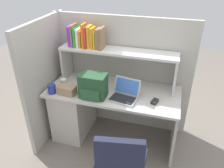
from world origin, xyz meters
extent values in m
plane|color=slate|center=(0.00, 0.00, 0.00)|extent=(8.00, 8.00, 0.00)
cube|color=beige|center=(0.00, 0.00, 0.71)|extent=(1.60, 0.70, 0.03)
cube|color=beige|center=(-0.55, 0.00, 0.35)|extent=(0.40, 0.64, 0.70)
cube|color=beige|center=(0.78, 0.00, 0.35)|extent=(0.03, 0.64, 0.70)
cube|color=#B2ADA0|center=(0.00, 0.38, 0.78)|extent=(1.84, 0.05, 1.55)
cube|color=#B2ADA0|center=(-0.85, -0.05, 0.78)|extent=(0.05, 1.06, 1.55)
cube|color=beige|center=(-0.70, 0.20, 0.94)|extent=(0.03, 0.28, 0.42)
cube|color=beige|center=(0.70, 0.20, 0.94)|extent=(0.03, 0.28, 0.42)
cube|color=silver|center=(0.00, 0.20, 1.17)|extent=(1.44, 0.28, 0.03)
cube|color=purple|center=(-0.60, 0.20, 1.30)|extent=(0.04, 0.15, 0.25)
cube|color=olive|center=(-0.56, 0.20, 1.32)|extent=(0.02, 0.18, 0.27)
cube|color=green|center=(-0.52, 0.20, 1.30)|extent=(0.02, 0.18, 0.24)
cube|color=white|center=(-0.49, 0.20, 1.29)|extent=(0.03, 0.17, 0.23)
cube|color=orange|center=(-0.46, 0.20, 1.28)|extent=(0.02, 0.16, 0.21)
cube|color=orange|center=(-0.42, 0.20, 1.32)|extent=(0.02, 0.14, 0.29)
cube|color=red|center=(-0.39, 0.19, 1.31)|extent=(0.03, 0.18, 0.26)
cube|color=yellow|center=(-0.36, 0.20, 1.31)|extent=(0.03, 0.14, 0.26)
cube|color=orange|center=(-0.31, 0.20, 1.30)|extent=(0.04, 0.15, 0.25)
cube|color=yellow|center=(-0.28, 0.20, 1.29)|extent=(0.02, 0.15, 0.21)
cube|color=olive|center=(-0.24, 0.20, 1.30)|extent=(0.04, 0.15, 0.24)
cube|color=olive|center=(-0.19, 0.19, 1.31)|extent=(0.03, 0.18, 0.26)
cube|color=#B7BABF|center=(0.16, -0.16, 0.74)|extent=(0.34, 0.27, 0.02)
cube|color=black|center=(0.16, -0.17, 0.75)|extent=(0.30, 0.22, 0.00)
cube|color=#B7BABF|center=(0.18, -0.05, 0.85)|extent=(0.32, 0.12, 0.20)
cube|color=#3F72CC|center=(0.18, -0.05, 0.85)|extent=(0.28, 0.10, 0.16)
cube|color=#264C2D|center=(-0.19, -0.18, 0.87)|extent=(0.30, 0.20, 0.28)
cube|color=#2B5734|center=(-0.19, -0.28, 0.81)|extent=(0.22, 0.04, 0.12)
cube|color=#262628|center=(0.51, -0.12, 0.75)|extent=(0.08, 0.12, 0.03)
cylinder|color=white|center=(-0.62, -0.07, 0.78)|extent=(0.08, 0.08, 0.10)
cube|color=#9E7F60|center=(-0.51, -0.22, 0.78)|extent=(0.23, 0.15, 0.10)
cylinder|color=navy|center=(-0.68, -0.25, 0.79)|extent=(0.10, 0.10, 0.11)
cube|color=#1E2338|center=(0.31, -0.82, 0.45)|extent=(0.44, 0.44, 0.08)
cube|color=#1E2338|center=(0.34, -1.01, 0.71)|extent=(0.40, 0.13, 0.44)
camera|label=1|loc=(0.65, -2.27, 2.14)|focal=36.26mm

